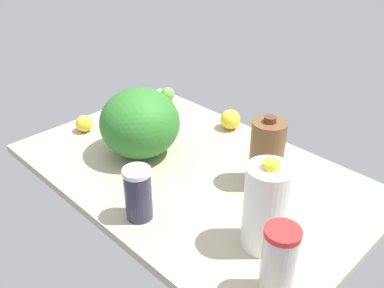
% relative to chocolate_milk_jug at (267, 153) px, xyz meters
% --- Properties ---
extents(countertop, '(1.20, 0.76, 0.03)m').
position_rel_chocolate_milk_jug_xyz_m(countertop, '(-0.22, -0.11, -0.13)').
color(countertop, '#B2A68A').
rests_on(countertop, ground).
extents(chocolate_milk_jug, '(0.11, 0.11, 0.24)m').
position_rel_chocolate_milk_jug_xyz_m(chocolate_milk_jug, '(0.00, 0.00, 0.00)').
color(chocolate_milk_jug, brown).
rests_on(chocolate_milk_jug, countertop).
extents(milk_jug, '(0.12, 0.12, 0.26)m').
position_rel_chocolate_milk_jug_xyz_m(milk_jug, '(0.17, -0.23, 0.01)').
color(milk_jug, white).
rests_on(milk_jug, countertop).
extents(shaker_bottle, '(0.08, 0.08, 0.16)m').
position_rel_chocolate_milk_jug_xyz_m(shaker_bottle, '(-0.15, -0.39, -0.03)').
color(shaker_bottle, '#2D2C41').
rests_on(shaker_bottle, countertop).
extents(watermelon, '(0.28, 0.28, 0.24)m').
position_rel_chocolate_milk_jug_xyz_m(watermelon, '(-0.42, -0.17, 0.01)').
color(watermelon, '#2D7629').
rests_on(watermelon, countertop).
extents(tumbler_cup, '(0.08, 0.08, 0.19)m').
position_rel_chocolate_milk_jug_xyz_m(tumbler_cup, '(0.29, -0.34, -0.01)').
color(tumbler_cup, beige).
rests_on(tumbler_cup, countertop).
extents(lemon_loose, '(0.08, 0.08, 0.08)m').
position_rel_chocolate_milk_jug_xyz_m(lemon_loose, '(-0.32, 0.20, -0.07)').
color(lemon_loose, yellow).
rests_on(lemon_loose, countertop).
extents(lime_beside_bowl, '(0.06, 0.06, 0.06)m').
position_rel_chocolate_milk_jug_xyz_m(lime_beside_bowl, '(-0.69, 0.20, -0.08)').
color(lime_beside_bowl, '#60B33E').
rests_on(lime_beside_bowl, countertop).
extents(lemon_near_front, '(0.07, 0.07, 0.07)m').
position_rel_chocolate_milk_jug_xyz_m(lemon_near_front, '(-0.71, -0.22, -0.08)').
color(lemon_near_front, yellow).
rests_on(lemon_near_front, countertop).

